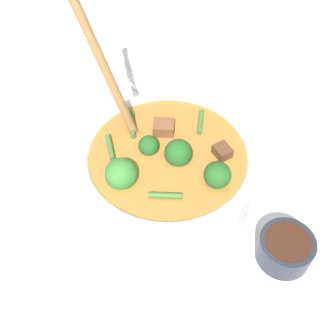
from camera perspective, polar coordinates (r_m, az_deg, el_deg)
ground_plane at (r=0.63m, az=-0.00°, el=-3.70°), size 4.00×4.00×0.00m
stew_bowl at (r=0.58m, az=-0.05°, el=-0.43°), size 0.28×0.24×0.30m
condiment_bowl at (r=0.58m, az=15.63°, el=-10.37°), size 0.07×0.07×0.04m
empty_plate at (r=0.84m, az=1.33°, el=13.94°), size 0.21×0.21×0.02m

